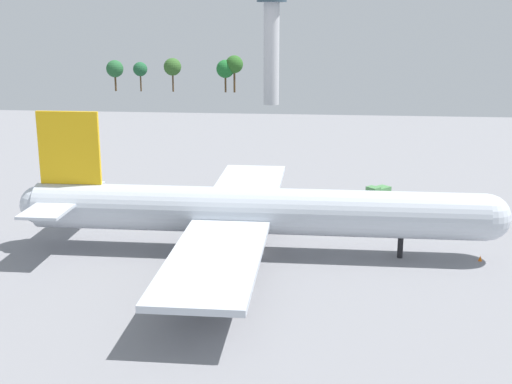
{
  "coord_description": "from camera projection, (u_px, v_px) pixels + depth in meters",
  "views": [
    {
      "loc": [
        8.22,
        -81.47,
        29.58
      ],
      "look_at": [
        0.0,
        0.0,
        8.02
      ],
      "focal_mm": 47.54,
      "sensor_mm": 36.0,
      "label": 1
    }
  ],
  "objects": [
    {
      "name": "safety_cone_nose",
      "position": [
        480.0,
        258.0,
        83.68
      ],
      "size": [
        0.48,
        0.48,
        0.69
      ],
      "primitive_type": "cone",
      "color": "orange",
      "rests_on": "ground_plane"
    },
    {
      "name": "maintenance_van",
      "position": [
        374.0,
        212.0,
        100.13
      ],
      "size": [
        5.41,
        5.05,
        2.41
      ],
      "color": "#333338",
      "rests_on": "ground_plane"
    },
    {
      "name": "ground_plane",
      "position": [
        256.0,
        252.0,
        86.72
      ],
      "size": [
        248.11,
        248.11,
        0.0
      ],
      "primitive_type": "plane",
      "color": "gray"
    },
    {
      "name": "tree_line_backdrop",
      "position": [
        182.0,
        68.0,
        263.42
      ],
      "size": [
        54.23,
        7.01,
        14.22
      ],
      "color": "#51381E",
      "rests_on": "ground_plane"
    },
    {
      "name": "cargo_airplane",
      "position": [
        253.0,
        211.0,
        85.36
      ],
      "size": [
        62.03,
        57.07,
        17.82
      ],
      "color": "silver",
      "rests_on": "ground_plane"
    },
    {
      "name": "control_tower",
      "position": [
        272.0,
        34.0,
        222.89
      ],
      "size": [
        9.85,
        9.85,
        38.03
      ],
      "color": "silver",
      "rests_on": "ground_plane"
    },
    {
      "name": "baggage_tug",
      "position": [
        378.0,
        191.0,
        112.45
      ],
      "size": [
        4.4,
        4.46,
        2.02
      ],
      "color": "#4C8C4C",
      "rests_on": "ground_plane"
    }
  ]
}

